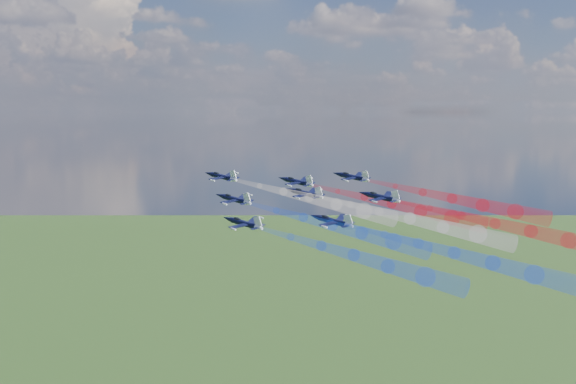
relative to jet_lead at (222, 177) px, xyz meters
name	(u,v)px	position (x,y,z in m)	size (l,w,h in m)	color
jet_lead	(222,177)	(0.00, 0.00, 0.00)	(9.02, 11.27, 3.01)	black
trail_lead	(309,198)	(16.71, -21.25, -3.36)	(3.76, 44.52, 3.76)	white
jet_inner_left	(235,199)	(0.55, -15.12, -3.89)	(9.02, 11.27, 3.01)	black
trail_inner_left	(331,225)	(17.26, -36.37, -7.26)	(3.76, 44.52, 3.76)	blue
jet_inner_right	(297,182)	(18.20, -5.16, -1.24)	(9.02, 11.27, 3.01)	black
trail_inner_right	(392,204)	(34.91, -26.41, -4.60)	(3.76, 44.52, 3.76)	red
jet_outer_left	(244,223)	(-0.22, -31.01, -6.99)	(9.02, 11.27, 3.01)	black
trail_outer_left	(354,255)	(16.49, -52.26, -10.35)	(3.76, 44.52, 3.76)	blue
jet_center_third	(305,193)	(16.49, -18.93, -2.57)	(9.02, 11.27, 3.01)	black
trail_center_third	(410,219)	(33.20, -40.17, -5.93)	(3.76, 44.52, 3.76)	white
jet_outer_right	(352,177)	(32.11, -7.32, -0.14)	(9.02, 11.27, 3.01)	black
trail_outer_right	(452,198)	(48.82, -28.57, -3.51)	(3.76, 44.52, 3.76)	red
jet_rear_left	(333,221)	(17.57, -36.24, -6.41)	(9.02, 11.27, 3.01)	black
trail_rear_left	(454,253)	(34.28, -57.49, -9.78)	(3.76, 44.52, 3.76)	blue
jet_rear_right	(381,197)	(32.79, -24.87, -3.20)	(9.02, 11.27, 3.01)	black
trail_rear_right	(495,223)	(49.50, -46.12, -6.56)	(3.76, 44.52, 3.76)	red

